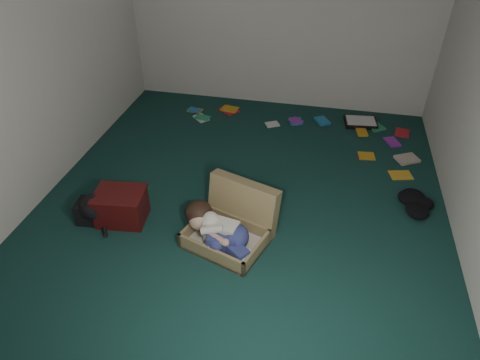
% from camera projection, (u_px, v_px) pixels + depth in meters
% --- Properties ---
extents(floor, '(4.50, 4.50, 0.00)m').
position_uv_depth(floor, '(243.00, 199.00, 4.36)').
color(floor, '#12332F').
rests_on(floor, ground).
extents(wall_back, '(4.50, 0.00, 4.50)m').
position_uv_depth(wall_back, '(281.00, 8.00, 5.36)').
color(wall_back, silver).
rests_on(wall_back, ground).
extents(wall_front, '(4.50, 0.00, 4.50)m').
position_uv_depth(wall_front, '(135.00, 287.00, 1.82)').
color(wall_front, silver).
rests_on(wall_front, ground).
extents(wall_left, '(0.00, 4.50, 4.50)m').
position_uv_depth(wall_left, '(31.00, 60.00, 3.93)').
color(wall_left, silver).
rests_on(wall_left, ground).
extents(suitcase, '(0.85, 0.84, 0.50)m').
position_uv_depth(suitcase, '(233.00, 224.00, 3.84)').
color(suitcase, olive).
rests_on(suitcase, floor).
extents(person, '(0.67, 0.52, 0.31)m').
position_uv_depth(person, '(218.00, 229.00, 3.72)').
color(person, silver).
rests_on(person, suitcase).
extents(maroon_bin, '(0.50, 0.41, 0.32)m').
position_uv_depth(maroon_bin, '(121.00, 206.00, 4.02)').
color(maroon_bin, '#410D0D').
rests_on(maroon_bin, floor).
extents(backpack, '(0.42, 0.35, 0.24)m').
position_uv_depth(backpack, '(95.00, 211.00, 4.03)').
color(backpack, black).
rests_on(backpack, floor).
extents(clothing_pile, '(0.42, 0.35, 0.13)m').
position_uv_depth(clothing_pile, '(416.00, 203.00, 4.21)').
color(clothing_pile, black).
rests_on(clothing_pile, floor).
extents(paper_tray, '(0.44, 0.35, 0.06)m').
position_uv_depth(paper_tray, '(361.00, 122.00, 5.60)').
color(paper_tray, black).
rests_on(paper_tray, floor).
extents(book_scatter, '(2.97, 1.33, 0.02)m').
position_uv_depth(book_scatter, '(321.00, 132.00, 5.44)').
color(book_scatter, gold).
rests_on(book_scatter, floor).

